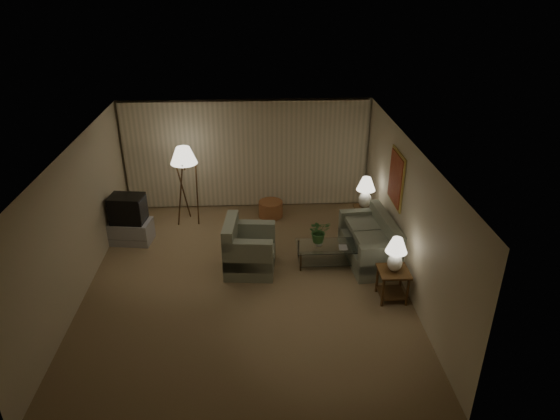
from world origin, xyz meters
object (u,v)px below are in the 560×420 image
object	(u,v)px
floor_lamp	(186,184)
vase	(319,242)
tv_cabinet	(131,231)
table_lamp_far	(366,190)
coffee_table	(326,252)
crt_tv	(128,209)
armchair	(250,251)
table_lamp_near	(396,252)
side_table_far	(364,215)
sofa	(369,244)
ottoman	(271,209)
side_table_near	(393,279)

from	to	relation	value
floor_lamp	vase	xyz separation A→B (m)	(2.84, -2.00, -0.48)
floor_lamp	tv_cabinet	bearing A→B (deg)	-142.83
table_lamp_far	coffee_table	size ratio (longest dim) A/B	0.60
tv_cabinet	crt_tv	bearing A→B (deg)	0.00
armchair	table_lamp_near	distance (m)	2.87
table_lamp_far	side_table_far	bearing A→B (deg)	-135.00
sofa	ottoman	world-z (taller)	sofa
armchair	side_table_near	xyz separation A→B (m)	(2.58, -1.12, -0.01)
side_table_near	tv_cabinet	size ratio (longest dim) A/B	0.62
side_table_far	table_lamp_far	xyz separation A→B (m)	(0.00, 0.00, 0.64)
table_lamp_far	tv_cabinet	bearing A→B (deg)	-177.49
sofa	table_lamp_near	distance (m)	1.49
armchair	sofa	bearing A→B (deg)	-79.25
sofa	armchair	bearing A→B (deg)	-89.24
table_lamp_near	crt_tv	distance (m)	5.72
side_table_near	table_lamp_near	xyz separation A→B (m)	(-0.00, 0.00, 0.58)
table_lamp_near	ottoman	size ratio (longest dim) A/B	1.14
coffee_table	crt_tv	bearing A→B (deg)	164.88
tv_cabinet	ottoman	bearing A→B (deg)	26.88
tv_cabinet	vase	distance (m)	4.16
ottoman	tv_cabinet	bearing A→B (deg)	-160.86
table_lamp_far	ottoman	size ratio (longest dim) A/B	1.25
table_lamp_far	crt_tv	world-z (taller)	table_lamp_far
table_lamp_near	floor_lamp	distance (m)	5.19
side_table_near	vase	world-z (taller)	side_table_near
coffee_table	crt_tv	xyz separation A→B (m)	(-4.15, 1.12, 0.52)
side_table_near	coffee_table	size ratio (longest dim) A/B	0.50
sofa	side_table_far	size ratio (longest dim) A/B	3.08
sofa	table_lamp_near	xyz separation A→B (m)	(0.15, -1.35, 0.61)
sofa	tv_cabinet	distance (m)	5.15
ottoman	vase	distance (m)	2.39
tv_cabinet	vase	size ratio (longest dim) A/B	5.82
side_table_far	crt_tv	distance (m)	5.22
coffee_table	crt_tv	size ratio (longest dim) A/B	1.56
sofa	tv_cabinet	bearing A→B (deg)	-106.04
side_table_near	coffee_table	distance (m)	1.64
armchair	floor_lamp	bearing A→B (deg)	39.82
table_lamp_near	table_lamp_far	bearing A→B (deg)	90.00
sofa	side_table_near	bearing A→B (deg)	1.74
vase	sofa	bearing A→B (deg)	5.45
side_table_far	table_lamp_far	size ratio (longest dim) A/B	0.83
side_table_near	table_lamp_near	bearing A→B (deg)	165.96
ottoman	vase	world-z (taller)	vase
side_table_far	ottoman	xyz separation A→B (m)	(-2.09, 0.85, -0.20)
sofa	side_table_near	distance (m)	1.36
side_table_far	vase	world-z (taller)	side_table_far
table_lamp_near	armchair	bearing A→B (deg)	156.50
side_table_far	floor_lamp	distance (m)	4.13
ottoman	floor_lamp	bearing A→B (deg)	-174.13
side_table_near	crt_tv	size ratio (longest dim) A/B	0.78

